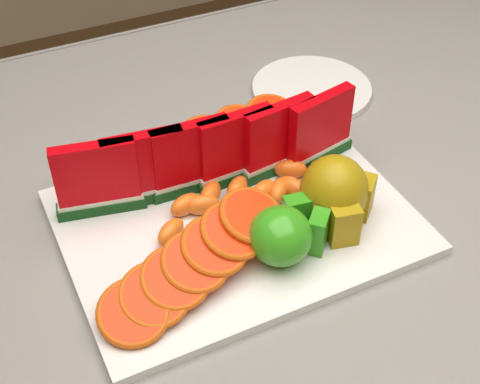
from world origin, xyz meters
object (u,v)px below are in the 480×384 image
apple_cluster (285,233)px  pear_cluster (336,194)px  platter (236,221)px  side_plate (312,89)px

apple_cluster → pear_cluster: (0.08, 0.03, 0.01)m
platter → pear_cluster: bearing=-25.7°
pear_cluster → side_plate: 0.29m
pear_cluster → side_plate: size_ratio=0.43×
side_plate → pear_cluster: bearing=-115.5°
platter → pear_cluster: pear_cluster is taller
apple_cluster → pear_cluster: 0.09m
platter → apple_cluster: size_ratio=3.70×
platter → side_plate: platter is taller
side_plate → platter: bearing=-137.4°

